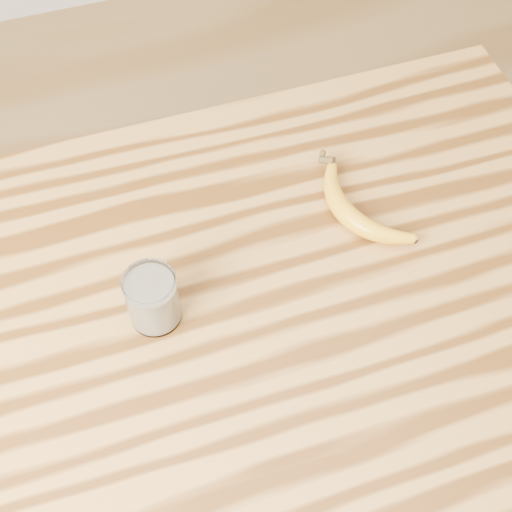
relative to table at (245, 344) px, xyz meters
name	(u,v)px	position (x,y,z in m)	size (l,w,h in m)	color
room	(236,63)	(0.00, 0.00, 0.58)	(4.04, 4.04, 2.70)	olive
table	(245,344)	(0.00, 0.00, 0.00)	(1.20, 0.80, 0.90)	#A77032
smoothie_glass	(153,299)	(-0.12, 0.02, 0.17)	(0.07, 0.07, 0.09)	white
banana	(349,217)	(0.20, 0.09, 0.15)	(0.10, 0.27, 0.03)	orange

